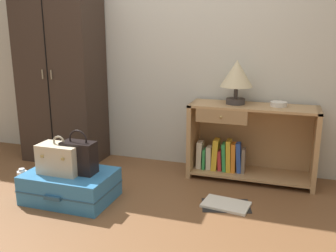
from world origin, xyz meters
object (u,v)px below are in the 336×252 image
(table_lamp, at_px, (237,75))
(bottle, at_px, (23,181))
(bowl, at_px, (279,104))
(handbag, at_px, (79,157))
(suitcase_large, at_px, (71,186))
(open_book_on_floor, at_px, (226,205))
(wardrobe, at_px, (61,72))
(train_case, at_px, (60,158))
(bookshelf, at_px, (245,143))

(table_lamp, bearing_deg, bottle, -150.52)
(bowl, relative_size, handbag, 0.41)
(handbag, bearing_deg, suitcase_large, -170.10)
(open_book_on_floor, bearing_deg, handbag, -166.78)
(handbag, height_order, bottle, handbag)
(bottle, xyz_separation_m, open_book_on_floor, (1.69, 0.28, -0.09))
(wardrobe, relative_size, handbag, 5.22)
(handbag, xyz_separation_m, bottle, (-0.55, -0.02, -0.27))
(handbag, xyz_separation_m, open_book_on_floor, (1.13, 0.27, -0.36))
(bowl, distance_m, suitcase_large, 1.90)
(bowl, bearing_deg, suitcase_large, -148.90)
(train_case, bearing_deg, bowl, 31.01)
(handbag, bearing_deg, train_case, -162.13)
(handbag, relative_size, bottle, 1.70)
(open_book_on_floor, bearing_deg, table_lamp, 94.59)
(bookshelf, relative_size, handbag, 3.17)
(train_case, bearing_deg, handbag, 17.87)
(train_case, bearing_deg, bottle, 175.97)
(bookshelf, height_order, bottle, bookshelf)
(train_case, relative_size, handbag, 0.95)
(bookshelf, height_order, bowl, bowl)
(wardrobe, bearing_deg, bottle, -80.69)
(suitcase_large, height_order, train_case, train_case)
(bookshelf, bearing_deg, open_book_on_floor, -95.20)
(bottle, bearing_deg, bowl, 24.89)
(bowl, bearing_deg, handbag, -147.84)
(bookshelf, distance_m, train_case, 1.64)
(train_case, height_order, bottle, train_case)
(suitcase_large, bearing_deg, table_lamp, 38.30)
(bookshelf, relative_size, bowl, 7.73)
(wardrobe, bearing_deg, bookshelf, 1.42)
(table_lamp, bearing_deg, wardrobe, -178.36)
(wardrobe, bearing_deg, open_book_on_floor, -17.87)
(bookshelf, xyz_separation_m, bottle, (-1.75, -0.92, -0.24))
(bookshelf, height_order, train_case, bookshelf)
(wardrobe, height_order, handbag, wardrobe)
(handbag, height_order, open_book_on_floor, handbag)
(wardrobe, distance_m, train_case, 1.20)
(table_lamp, height_order, open_book_on_floor, table_lamp)
(train_case, bearing_deg, table_lamp, 37.89)
(table_lamp, relative_size, suitcase_large, 0.56)
(open_book_on_floor, bearing_deg, suitcase_large, -167.02)
(table_lamp, distance_m, bottle, 2.06)
(handbag, bearing_deg, bottle, -178.18)
(bottle, height_order, open_book_on_floor, bottle)
(wardrobe, height_order, bookshelf, wardrobe)
(wardrobe, xyz_separation_m, train_case, (0.55, -0.90, -0.57))
(bowl, bearing_deg, open_book_on_floor, -116.44)
(bottle, bearing_deg, wardrobe, 99.31)
(train_case, bearing_deg, suitcase_large, 28.61)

